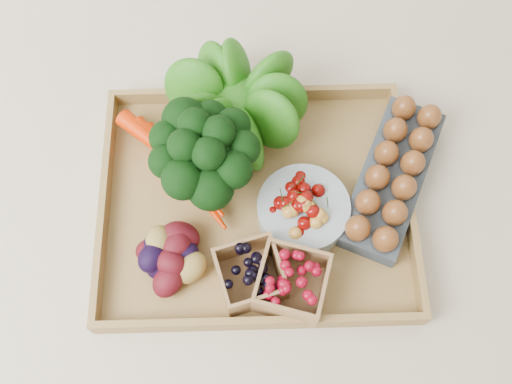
{
  "coord_description": "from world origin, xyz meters",
  "views": [
    {
      "loc": [
        -0.01,
        -0.4,
        0.96
      ],
      "look_at": [
        0.0,
        0.0,
        0.06
      ],
      "focal_mm": 40.0,
      "sensor_mm": 36.0,
      "label": 1
    }
  ],
  "objects_px": {
    "cherry_bowl": "(303,210)",
    "egg_carton": "(391,178)",
    "broccoli": "(207,168)",
    "tray": "(256,204)"
  },
  "relations": [
    {
      "from": "broccoli",
      "to": "cherry_bowl",
      "type": "bearing_deg",
      "value": -20.29
    },
    {
      "from": "tray",
      "to": "broccoli",
      "type": "xyz_separation_m",
      "value": [
        -0.08,
        0.03,
        0.08
      ]
    },
    {
      "from": "cherry_bowl",
      "to": "broccoli",
      "type": "bearing_deg",
      "value": 159.71
    },
    {
      "from": "cherry_bowl",
      "to": "tray",
      "type": "bearing_deg",
      "value": 161.88
    },
    {
      "from": "tray",
      "to": "egg_carton",
      "type": "xyz_separation_m",
      "value": [
        0.25,
        0.03,
        0.03
      ]
    },
    {
      "from": "tray",
      "to": "cherry_bowl",
      "type": "height_order",
      "value": "cherry_bowl"
    },
    {
      "from": "egg_carton",
      "to": "tray",
      "type": "bearing_deg",
      "value": -147.33
    },
    {
      "from": "cherry_bowl",
      "to": "egg_carton",
      "type": "relative_size",
      "value": 0.52
    },
    {
      "from": "broccoli",
      "to": "cherry_bowl",
      "type": "height_order",
      "value": "broccoli"
    },
    {
      "from": "tray",
      "to": "cherry_bowl",
      "type": "relative_size",
      "value": 3.4
    }
  ]
}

